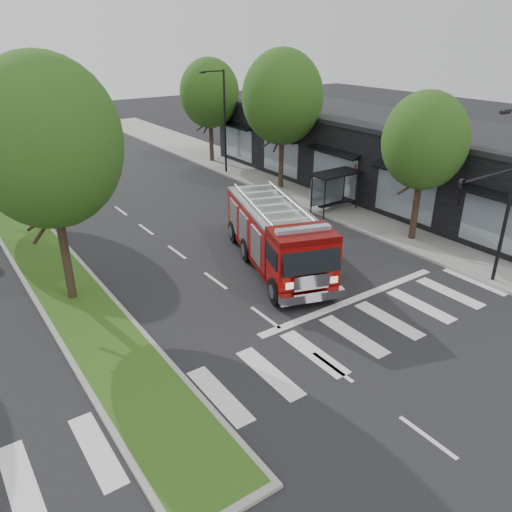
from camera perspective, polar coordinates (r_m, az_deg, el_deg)
The scene contains 12 objects.
ground at distance 20.53m, azimuth 1.08°, elevation -7.05°, with size 140.00×140.00×0.00m, color black.
sidewalk_right at distance 34.88m, azimuth 8.16°, elevation 6.44°, with size 5.00×80.00×0.15m, color gray.
median at distance 34.12m, azimuth -25.82°, elevation 3.78°, with size 3.00×50.00×0.15m.
storefront_row at distance 37.36m, azimuth 13.58°, elevation 11.09°, with size 8.00×30.00×5.00m, color black.
bus_shelter at distance 32.17m, azimuth 8.88°, elevation 8.51°, with size 3.20×1.60×2.61m.
tree_right_near at distance 27.63m, azimuth 18.75°, elevation 12.33°, with size 4.40×4.40×8.05m.
tree_right_mid at distance 35.85m, azimuth 3.04°, elevation 17.66°, with size 5.60×5.60×9.72m.
tree_right_far at distance 44.20m, azimuth -5.33°, elevation 18.03°, with size 5.00×5.00×8.73m.
tree_median_near at distance 20.96m, azimuth -22.87°, elevation 11.83°, with size 5.80×5.80×10.16m.
streetlight_right_near at distance 23.39m, azimuth 26.26°, elevation 6.91°, with size 4.08×0.22×8.00m.
streetlight_right_far at distance 40.38m, azimuth -3.78°, elevation 15.53°, with size 2.11×0.20×8.00m.
fire_engine at distance 24.30m, azimuth 2.40°, elevation 2.28°, with size 5.58×9.78×3.25m.
Camera 1 is at (-10.31, -14.13, 10.74)m, focal length 35.00 mm.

